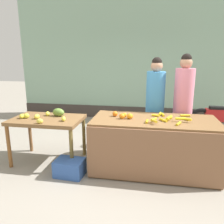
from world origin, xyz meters
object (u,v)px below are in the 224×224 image
(vendor_woman_pink_shirt, at_px, (183,106))
(parked_motorcycle, at_px, (223,120))
(produce_sack, at_px, (105,135))
(vendor_woman_blue_shirt, at_px, (155,107))
(produce_crate, at_px, (70,168))

(vendor_woman_pink_shirt, relative_size, parked_motorcycle, 1.16)
(vendor_woman_pink_shirt, height_order, produce_sack, vendor_woman_pink_shirt)
(vendor_woman_pink_shirt, bearing_deg, parked_motorcycle, 47.68)
(vendor_woman_blue_shirt, relative_size, produce_crate, 4.10)
(parked_motorcycle, height_order, produce_crate, parked_motorcycle)
(vendor_woman_pink_shirt, height_order, produce_crate, vendor_woman_pink_shirt)
(produce_crate, bearing_deg, vendor_woman_blue_shirt, 41.03)
(produce_crate, height_order, produce_sack, produce_sack)
(vendor_woman_blue_shirt, distance_m, produce_sack, 1.19)
(vendor_woman_pink_shirt, bearing_deg, produce_sack, 173.68)
(produce_sack, bearing_deg, vendor_woman_blue_shirt, -8.53)
(parked_motorcycle, distance_m, produce_crate, 3.68)
(vendor_woman_pink_shirt, relative_size, produce_sack, 3.83)
(parked_motorcycle, relative_size, produce_sack, 3.29)
(produce_crate, distance_m, produce_sack, 1.30)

